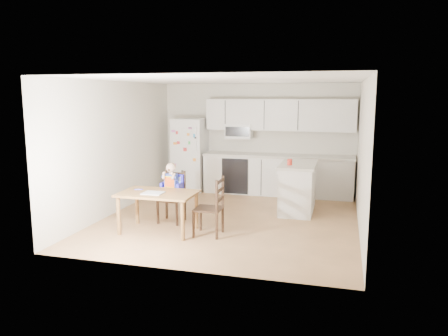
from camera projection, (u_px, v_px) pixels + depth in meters
room at (237, 148)px, 8.26m from camera, size 4.52×5.01×2.51m
refrigerator at (190, 155)px, 10.32m from camera, size 0.72×0.70×1.70m
kitchen_run at (277, 156)px, 9.87m from camera, size 3.37×0.62×2.15m
kitchen_island at (298, 187)px, 8.45m from camera, size 0.67×1.28×0.94m
red_cup at (290, 162)px, 8.17m from camera, size 0.09×0.09×0.11m
dining_table at (158, 198)px, 7.16m from camera, size 1.24×0.80×0.67m
napkin at (153, 193)px, 7.07m from camera, size 0.32×0.28×0.01m
toddler_spoon at (138, 189)px, 7.33m from camera, size 0.12×0.06×0.02m
chair_booster at (172, 186)px, 7.73m from camera, size 0.42×0.42×1.07m
chair_side at (214, 203)px, 6.97m from camera, size 0.43×0.43×0.95m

